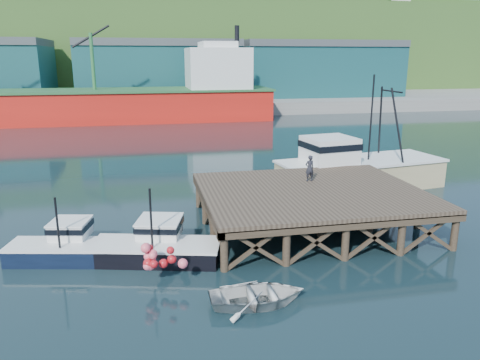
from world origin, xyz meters
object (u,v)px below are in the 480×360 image
object	(u,v)px
trawler	(357,166)
dockworker	(310,168)
boat_navy	(66,246)
dinghy	(258,295)
boat_black	(157,245)

from	to	relation	value
trawler	dockworker	distance (m)	7.59
boat_navy	dinghy	xyz separation A→B (m)	(7.76, -5.90, -0.27)
dockworker	boat_black	bearing A→B (deg)	16.69
boat_black	dinghy	xyz separation A→B (m)	(3.61, -5.08, -0.29)
dockworker	boat_navy	bearing A→B (deg)	5.85
boat_black	trawler	size ratio (longest dim) A/B	0.50
boat_navy	trawler	bearing A→B (deg)	37.03
boat_black	trawler	distance (m)	17.45
trawler	dockworker	xyz separation A→B (m)	(-5.51, -5.06, 1.24)
boat_navy	boat_black	bearing A→B (deg)	0.83
trawler	boat_navy	bearing A→B (deg)	-163.68
dinghy	dockworker	xyz separation A→B (m)	(5.46, 9.55, 2.51)
boat_black	dinghy	distance (m)	6.24
boat_navy	dinghy	world-z (taller)	boat_navy
boat_navy	trawler	size ratio (longest dim) A/B	0.44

